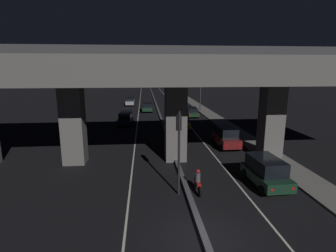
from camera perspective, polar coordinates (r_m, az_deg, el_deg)
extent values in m
plane|color=black|center=(13.03, 7.64, -22.96)|extent=(200.00, 200.00, 0.00)
cube|color=beige|center=(45.98, -6.44, 2.78)|extent=(0.12, 126.00, 0.00)
cube|color=beige|center=(46.37, 2.40, 2.93)|extent=(0.12, 126.00, 0.00)
cube|color=#4C4C51|center=(46.02, -2.00, 3.01)|extent=(0.32, 126.00, 0.24)
cube|color=slate|center=(40.59, 10.61, 1.48)|extent=(2.41, 126.00, 0.13)
cube|color=#5B5956|center=(22.17, -19.94, 0.32)|extent=(1.70, 1.62, 6.39)
cube|color=#5B5956|center=(23.98, 21.54, 1.06)|extent=(1.70, 1.62, 6.39)
cube|color=#5B5956|center=(21.58, 1.65, 0.75)|extent=(1.70, 1.62, 6.39)
cube|color=#5B5956|center=(21.15, 1.72, 11.97)|extent=(38.11, 9.34, 2.00)
cube|color=#333335|center=(21.19, 1.75, 15.89)|extent=(38.11, 0.40, 0.90)
cylinder|color=black|center=(15.57, 2.39, -6.17)|extent=(0.14, 0.14, 5.15)
cube|color=black|center=(15.25, 2.37, 0.83)|extent=(0.30, 0.28, 0.95)
sphere|color=red|center=(15.34, 2.30, 2.03)|extent=(0.18, 0.18, 0.18)
sphere|color=black|center=(15.40, 2.29, 0.94)|extent=(0.18, 0.18, 0.18)
sphere|color=black|center=(15.46, 2.28, -0.14)|extent=(0.18, 0.18, 0.18)
cylinder|color=#2D2D30|center=(48.10, 7.10, 8.18)|extent=(0.18, 0.18, 8.34)
cylinder|color=#2D2D30|center=(47.78, 6.00, 13.00)|extent=(2.05, 0.10, 0.10)
ellipsoid|color=#F2B759|center=(47.60, 4.76, 12.91)|extent=(0.56, 0.32, 0.24)
cube|color=black|center=(18.53, 20.52, -10.22)|extent=(2.01, 4.02, 0.64)
cube|color=black|center=(18.34, 20.55, -7.87)|extent=(1.74, 2.90, 0.91)
cylinder|color=black|center=(19.35, 16.22, -9.99)|extent=(0.23, 0.67, 0.67)
cylinder|color=black|center=(20.12, 21.02, -9.45)|extent=(0.23, 0.67, 0.67)
cylinder|color=black|center=(17.20, 19.76, -13.11)|extent=(0.23, 0.67, 0.67)
cylinder|color=black|center=(18.07, 24.99, -12.30)|extent=(0.23, 0.67, 0.67)
cube|color=red|center=(16.64, 21.74, -12.82)|extent=(0.18, 0.04, 0.11)
cube|color=red|center=(17.28, 25.58, -12.21)|extent=(0.18, 0.04, 0.11)
cube|color=#591414|center=(26.33, 12.53, -2.94)|extent=(1.78, 4.07, 0.78)
cube|color=black|center=(26.22, 12.55, -1.14)|extent=(1.56, 2.93, 0.88)
cylinder|color=black|center=(27.43, 9.92, -3.06)|extent=(0.20, 0.68, 0.68)
cylinder|color=black|center=(27.93, 13.35, -2.94)|extent=(0.20, 0.68, 0.68)
cylinder|color=black|center=(24.95, 11.52, -4.67)|extent=(0.20, 0.68, 0.68)
cylinder|color=black|center=(25.50, 15.26, -4.49)|extent=(0.20, 0.68, 0.68)
cube|color=red|center=(24.26, 12.60, -4.15)|extent=(0.18, 0.03, 0.11)
cube|color=red|center=(24.67, 15.35, -4.02)|extent=(0.18, 0.03, 0.11)
cube|color=gold|center=(33.44, 2.78, 0.52)|extent=(1.90, 3.93, 0.74)
cube|color=black|center=(33.13, 2.84, 1.50)|extent=(1.67, 1.89, 0.51)
cylinder|color=black|center=(34.66, 0.96, 0.33)|extent=(0.20, 0.68, 0.68)
cylinder|color=black|center=(34.91, 3.97, 0.39)|extent=(0.20, 0.68, 0.68)
cylinder|color=black|center=(32.15, 1.49, -0.62)|extent=(0.20, 0.68, 0.68)
cylinder|color=black|center=(32.42, 4.72, -0.55)|extent=(0.20, 0.68, 0.68)
cube|color=red|center=(31.44, 2.11, -0.16)|extent=(0.18, 0.03, 0.11)
cube|color=red|center=(31.64, 4.48, -0.11)|extent=(0.18, 0.03, 0.11)
cube|color=black|center=(42.48, 5.20, 2.83)|extent=(1.71, 4.43, 0.55)
cube|color=black|center=(42.39, 5.22, 3.62)|extent=(1.49, 2.66, 0.63)
cylinder|color=black|center=(43.82, 3.82, 2.78)|extent=(0.21, 0.63, 0.63)
cylinder|color=black|center=(44.08, 5.92, 2.80)|extent=(0.21, 0.63, 0.63)
cylinder|color=black|center=(40.98, 4.42, 2.11)|extent=(0.21, 0.63, 0.63)
cylinder|color=black|center=(41.26, 6.65, 2.13)|extent=(0.21, 0.63, 0.63)
cube|color=red|center=(40.22, 4.91, 2.35)|extent=(0.18, 0.03, 0.11)
cube|color=red|center=(40.43, 6.54, 2.37)|extent=(0.18, 0.03, 0.11)
cube|color=#141938|center=(36.90, -9.18, 1.28)|extent=(1.94, 4.83, 0.56)
cube|color=black|center=(36.66, -9.23, 2.34)|extent=(1.67, 3.49, 0.87)
cylinder|color=black|center=(35.34, -8.07, 0.37)|extent=(0.23, 0.61, 0.60)
cylinder|color=black|center=(35.53, -10.79, 0.34)|extent=(0.23, 0.61, 0.60)
cylinder|color=black|center=(38.40, -7.65, 1.33)|extent=(0.23, 0.61, 0.60)
cylinder|color=black|center=(38.59, -10.16, 1.30)|extent=(0.23, 0.61, 0.60)
cube|color=white|center=(39.19, -7.91, 1.83)|extent=(0.18, 0.04, 0.11)
cube|color=white|center=(39.32, -9.68, 1.81)|extent=(0.18, 0.04, 0.11)
cube|color=black|center=(47.48, -4.50, 3.89)|extent=(1.84, 4.13, 0.61)
cube|color=black|center=(47.39, -4.52, 4.63)|extent=(1.59, 2.49, 0.62)
cylinder|color=black|center=(46.19, -3.44, 3.29)|extent=(0.21, 0.67, 0.66)
cylinder|color=black|center=(46.20, -5.57, 3.26)|extent=(0.21, 0.67, 0.66)
cylinder|color=black|center=(48.86, -3.48, 3.78)|extent=(0.21, 0.67, 0.66)
cylinder|color=black|center=(48.87, -5.49, 3.75)|extent=(0.21, 0.67, 0.66)
cube|color=white|center=(49.53, -3.77, 4.14)|extent=(0.18, 0.03, 0.11)
cube|color=white|center=(49.54, -5.20, 4.12)|extent=(0.18, 0.03, 0.11)
cube|color=gray|center=(56.36, -8.23, 5.17)|extent=(1.75, 4.74, 0.68)
cube|color=black|center=(56.53, -8.24, 5.81)|extent=(1.54, 2.28, 0.53)
cylinder|color=black|center=(54.82, -7.41, 4.64)|extent=(0.20, 0.70, 0.70)
cylinder|color=black|center=(54.91, -9.19, 4.60)|extent=(0.20, 0.70, 0.70)
cylinder|color=black|center=(57.92, -7.31, 5.05)|extent=(0.20, 0.70, 0.70)
cylinder|color=black|center=(58.00, -8.99, 5.01)|extent=(0.20, 0.70, 0.70)
cube|color=white|center=(58.71, -7.52, 5.37)|extent=(0.18, 0.03, 0.11)
cube|color=white|center=(58.77, -8.72, 5.34)|extent=(0.18, 0.03, 0.11)
cylinder|color=black|center=(17.46, 6.02, -12.08)|extent=(0.08, 0.64, 0.64)
cylinder|color=black|center=(16.27, 6.92, -14.01)|extent=(0.10, 0.64, 0.64)
cube|color=maroon|center=(16.77, 6.47, -12.33)|extent=(0.25, 1.02, 0.32)
cylinder|color=#3F3F44|center=(16.60, 6.51, -10.99)|extent=(0.32, 0.32, 0.53)
sphere|color=#B21919|center=(16.45, 6.54, -9.76)|extent=(0.24, 0.24, 0.24)
cube|color=red|center=(16.13, 6.98, -13.39)|extent=(0.08, 0.03, 0.08)
cylinder|color=black|center=(24.33, 22.65, -5.29)|extent=(0.26, 0.26, 0.86)
cylinder|color=maroon|center=(24.12, 22.80, -3.51)|extent=(0.30, 0.30, 0.72)
sphere|color=tan|center=(24.00, 22.89, -2.41)|extent=(0.23, 0.23, 0.23)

